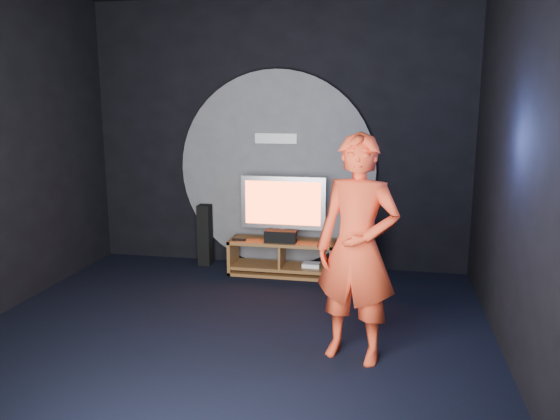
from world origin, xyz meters
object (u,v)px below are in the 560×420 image
Objects in this scene: tv at (283,205)px; player at (357,249)px; tower_speaker_left at (205,235)px; tower_speaker_right at (357,253)px; media_console at (283,259)px; subwoofer at (348,266)px.

player reaches higher than tv.
player is (2.17, -2.38, 0.56)m from tower_speaker_left.
player is at bearing -64.50° from tv.
player is (0.10, -1.88, 0.56)m from tower_speaker_right.
media_console is at bearing 163.56° from tower_speaker_right.
tv reaches higher than media_console.
tv is at bearing 96.20° from media_console.
tower_speaker_right reaches higher than subwoofer.
tv is 1.13m from tower_speaker_right.
tower_speaker_right is at bearing -16.44° from media_console.
media_console is 0.70m from tv.
player is (1.05, -2.16, 0.78)m from media_console.
tower_speaker_right is 2.53× the size of subwoofer.
media_console is 1.16m from tower_speaker_left.
tower_speaker_right is at bearing 108.59° from player.
tv is 3.33× the size of subwoofer.
tower_speaker_right is (0.97, -0.35, -0.48)m from tv.
player is (0.21, -2.13, 0.81)m from subwoofer.
tv is at bearing 131.16° from player.
tv reaches higher than subwoofer.
subwoofer is at bearing -6.19° from tv.
media_console is 0.84m from subwoofer.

